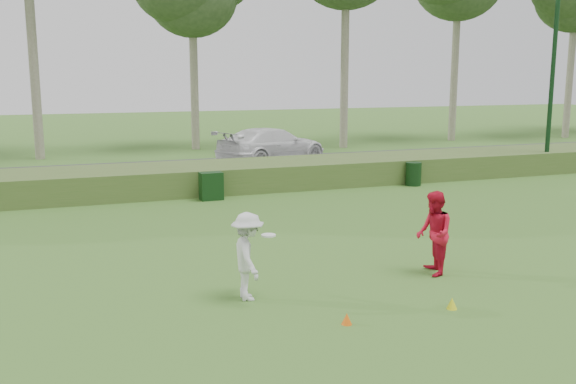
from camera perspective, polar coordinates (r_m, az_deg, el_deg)
name	(u,v)px	position (r m, az deg, el deg)	size (l,w,h in m)	color
ground	(360,297)	(12.24, 6.45, -9.24)	(120.00, 120.00, 0.00)	#326120
reed_strip	(212,177)	(23.19, -6.73, 1.33)	(80.00, 3.00, 0.90)	#3E5B24
park_road	(186,169)	(28.09, -9.05, 2.01)	(80.00, 6.00, 0.06)	#2D2D2D
lamp_post	(555,36)	(28.69, 22.68, 12.66)	(0.70, 0.70, 8.18)	black
player_white	(248,256)	(11.83, -3.58, -5.73)	(0.87, 1.09, 1.63)	silver
player_red	(434,233)	(13.57, 12.85, -3.60)	(0.85, 0.66, 1.75)	red
cone_orange	(347,319)	(10.92, 5.24, -11.16)	(0.18, 0.18, 0.20)	#ED5D0C
cone_yellow	(452,303)	(11.90, 14.37, -9.56)	(0.19, 0.19, 0.21)	yellow
utility_cabinet	(211,186)	(21.27, -6.84, 0.52)	(0.73, 0.46, 0.92)	black
trash_bin	(413,174)	(24.30, 11.09, 1.59)	(0.58, 0.58, 0.87)	black
car_right	(272,145)	(29.55, -1.42, 4.18)	(2.25, 5.53, 1.61)	white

